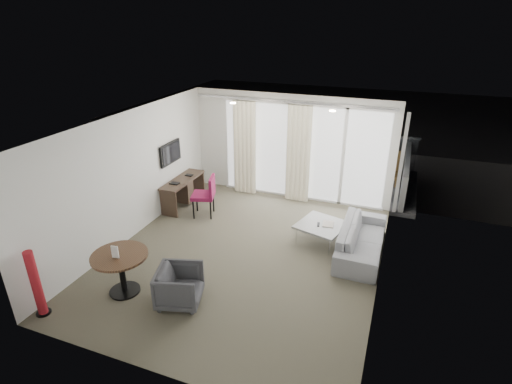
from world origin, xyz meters
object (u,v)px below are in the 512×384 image
(rattan_chair_b, at_px, (388,168))
(coffee_table, at_px, (321,233))
(sofa, at_px, (362,239))
(tub_armchair, at_px, (180,286))
(desk, at_px, (184,192))
(round_table, at_px, (122,273))
(rattan_chair_a, at_px, (342,173))
(desk_chair, at_px, (203,196))
(red_lamp, at_px, (36,284))

(rattan_chair_b, bearing_deg, coffee_table, -106.93)
(sofa, height_order, rattan_chair_b, rattan_chair_b)
(tub_armchair, height_order, coffee_table, tub_armchair)
(tub_armchair, distance_m, sofa, 3.61)
(desk, relative_size, coffee_table, 1.61)
(coffee_table, bearing_deg, sofa, -8.82)
(desk, relative_size, sofa, 0.71)
(desk, relative_size, rattan_chair_b, 1.63)
(coffee_table, xyz_separation_m, sofa, (0.82, -0.13, 0.09))
(round_table, distance_m, rattan_chair_b, 7.55)
(desk, distance_m, tub_armchair, 3.69)
(desk, bearing_deg, rattan_chair_a, 35.53)
(desk_chair, distance_m, red_lamp, 3.98)
(desk, xyz_separation_m, desk_chair, (0.71, -0.32, 0.15))
(desk, distance_m, rattan_chair_a, 4.20)
(desk_chair, bearing_deg, sofa, -22.17)
(desk, xyz_separation_m, round_table, (0.77, -3.31, 0.03))
(red_lamp, height_order, tub_armchair, red_lamp)
(red_lamp, bearing_deg, tub_armchair, 28.01)
(coffee_table, relative_size, rattan_chair_a, 1.06)
(red_lamp, distance_m, rattan_chair_a, 7.52)
(desk, distance_m, desk_chair, 0.79)
(desk_chair, xyz_separation_m, rattan_chair_b, (3.85, 3.54, -0.04))
(desk_chair, distance_m, rattan_chair_a, 3.87)
(round_table, relative_size, sofa, 0.45)
(desk, distance_m, rattan_chair_b, 5.58)
(round_table, distance_m, coffee_table, 3.92)
(coffee_table, relative_size, sofa, 0.44)
(desk_chair, bearing_deg, coffee_table, -21.10)
(desk, bearing_deg, tub_armchair, -60.75)
(desk_chair, relative_size, round_table, 1.05)
(round_table, height_order, coffee_table, round_table)
(desk_chair, relative_size, rattan_chair_b, 1.10)
(round_table, bearing_deg, sofa, 36.72)
(sofa, distance_m, rattan_chair_a, 3.23)
(red_lamp, relative_size, coffee_table, 1.27)
(desk_chair, xyz_separation_m, rattan_chair_a, (2.70, 2.76, -0.06))
(red_lamp, height_order, rattan_chair_b, red_lamp)
(rattan_chair_a, relative_size, rattan_chair_b, 0.95)
(coffee_table, height_order, rattan_chair_b, rattan_chair_b)
(red_lamp, relative_size, sofa, 0.56)
(rattan_chair_a, bearing_deg, sofa, -62.58)
(rattan_chair_a, xyz_separation_m, rattan_chair_b, (1.14, 0.78, 0.02))
(desk_chair, bearing_deg, rattan_chair_b, 25.65)
(desk, bearing_deg, round_table, -76.90)
(coffee_table, bearing_deg, desk, 171.52)
(coffee_table, bearing_deg, tub_armchair, -122.55)
(round_table, distance_m, sofa, 4.45)
(tub_armchair, height_order, rattan_chair_b, rattan_chair_b)
(round_table, distance_m, rattan_chair_a, 6.33)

